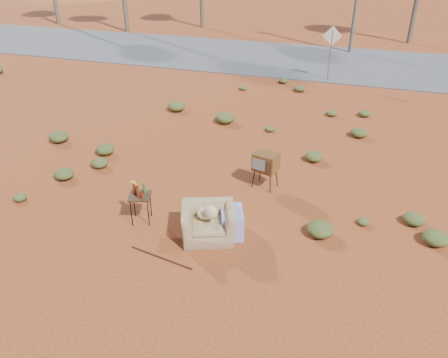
% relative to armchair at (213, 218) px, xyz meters
% --- Properties ---
extents(ground, '(140.00, 140.00, 0.00)m').
position_rel_armchair_xyz_m(ground, '(-0.66, -0.07, -0.42)').
color(ground, '#96451E').
rests_on(ground, ground).
extents(highway, '(140.00, 7.00, 0.04)m').
position_rel_armchair_xyz_m(highway, '(-0.66, 14.93, -0.40)').
color(highway, '#565659').
rests_on(highway, ground).
extents(armchair, '(1.34, 1.16, 0.90)m').
position_rel_armchair_xyz_m(armchair, '(0.00, 0.00, 0.00)').
color(armchair, '#947951').
rests_on(armchair, ground).
extents(tv_unit, '(0.63, 0.56, 0.88)m').
position_rel_armchair_xyz_m(tv_unit, '(0.51, 2.27, 0.23)').
color(tv_unit, black).
rests_on(tv_unit, ground).
extents(side_table, '(0.55, 0.55, 0.89)m').
position_rel_armchair_xyz_m(side_table, '(-1.64, 0.05, 0.23)').
color(side_table, '#352413').
rests_on(side_table, ground).
extents(rusty_bar, '(1.35, 0.27, 0.04)m').
position_rel_armchair_xyz_m(rusty_bar, '(-0.68, -0.97, -0.40)').
color(rusty_bar, '#522015').
rests_on(rusty_bar, ground).
extents(road_sign, '(0.78, 0.06, 2.19)m').
position_rel_armchair_xyz_m(road_sign, '(0.84, 11.93, 1.08)').
color(road_sign, brown).
rests_on(road_sign, ground).
extents(scrub_patch, '(17.49, 8.07, 0.33)m').
position_rel_armchair_xyz_m(scrub_patch, '(-1.48, 4.34, -0.28)').
color(scrub_patch, '#424E22').
rests_on(scrub_patch, ground).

